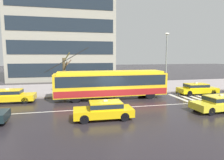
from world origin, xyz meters
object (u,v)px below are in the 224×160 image
trolleybus (111,84)px  pedestrian_walking_past (108,79)px  taxi_queued_behind_bus (9,95)px  taxi_ahead_of_bus (197,88)px  taxi_oncoming_far (220,103)px  street_lamp (166,57)px  street_tree_bare (65,73)px  pedestrian_approaching_curb (115,80)px  pedestrian_at_shelter (97,79)px  bus_shelter (94,77)px  taxi_oncoming_near (104,109)px

trolleybus → pedestrian_walking_past: size_ratio=6.45×
trolleybus → taxi_queued_behind_bus: 10.08m
taxi_ahead_of_bus → taxi_oncoming_far: bearing=-112.0°
taxi_ahead_of_bus → taxi_queued_behind_bus: size_ratio=0.99×
taxi_queued_behind_bus → street_lamp: size_ratio=0.65×
pedestrian_walking_past → street_lamp: 7.75m
street_lamp → street_tree_bare: size_ratio=1.49×
taxi_ahead_of_bus → street_lamp: bearing=140.5°
taxi_queued_behind_bus → pedestrian_approaching_curb: pedestrian_approaching_curb is taller
pedestrian_at_shelter → street_lamp: (8.56, -0.99, 2.65)m
street_lamp → trolleybus: bearing=-162.7°
bus_shelter → pedestrian_at_shelter: (0.27, -0.27, -0.30)m
trolleybus → taxi_queued_behind_bus: (-10.03, 0.35, -0.90)m
trolleybus → taxi_oncoming_near: (-1.92, -6.49, -0.90)m
street_tree_bare → bus_shelter: bearing=5.0°
taxi_queued_behind_bus → street_tree_bare: 6.24m
taxi_oncoming_far → street_lamp: street_lamp is taller
taxi_queued_behind_bus → bus_shelter: bearing=20.4°
pedestrian_at_shelter → pedestrian_walking_past: pedestrian_at_shelter is taller
pedestrian_at_shelter → street_lamp: size_ratio=0.28×
taxi_oncoming_far → pedestrian_approaching_curb: size_ratio=2.33×
trolleybus → street_tree_bare: size_ratio=2.60×
bus_shelter → pedestrian_at_shelter: 0.49m
taxi_ahead_of_bus → pedestrian_approaching_curb: size_ratio=2.33×
taxi_queued_behind_bus → pedestrian_at_shelter: size_ratio=2.33×
taxi_queued_behind_bus → bus_shelter: 9.41m
taxi_oncoming_near → street_tree_bare: size_ratio=0.89×
trolleybus → taxi_oncoming_far: 10.14m
taxi_ahead_of_bus → trolleybus: bearing=-179.9°
taxi_oncoming_near → taxi_oncoming_far: (9.62, -0.05, 0.00)m
pedestrian_at_shelter → street_lamp: street_lamp is taller
pedestrian_walking_past → trolleybus: bearing=-95.5°
bus_shelter → pedestrian_approaching_curb: size_ratio=2.01×
bus_shelter → street_tree_bare: bearing=-175.0°
bus_shelter → pedestrian_at_shelter: size_ratio=1.99×
taxi_ahead_of_bus → pedestrian_walking_past: (-10.01, 3.49, 1.02)m
taxi_oncoming_near → bus_shelter: size_ratio=1.07×
taxi_oncoming_near → taxi_queued_behind_bus: same height
pedestrian_at_shelter → street_lamp: 9.01m
taxi_oncoming_far → pedestrian_at_shelter: bearing=131.5°
bus_shelter → street_tree_bare: 3.57m
street_lamp → taxi_oncoming_near: bearing=-136.9°
street_lamp → pedestrian_approaching_curb: bearing=176.8°
pedestrian_at_shelter → pedestrian_walking_past: (1.36, 0.17, 0.03)m
taxi_queued_behind_bus → pedestrian_walking_past: (10.37, 3.15, 1.02)m
taxi_oncoming_far → bus_shelter: bearing=131.6°
taxi_queued_behind_bus → pedestrian_walking_past: size_ratio=2.41×
taxi_oncoming_near → street_lamp: street_lamp is taller
taxi_ahead_of_bus → pedestrian_approaching_curb: pedestrian_approaching_curb is taller
taxi_ahead_of_bus → taxi_oncoming_near: (-12.27, -6.50, -0.00)m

